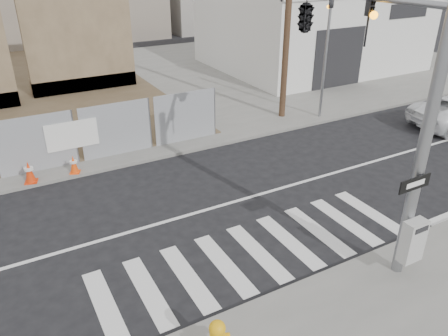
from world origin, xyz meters
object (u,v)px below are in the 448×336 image
signal_pole (340,54)px  traffic_cone_d (74,164)px  auto_shop (311,27)px  traffic_cone_c (29,172)px

signal_pole → traffic_cone_d: (-5.71, 6.27, -4.35)m
auto_shop → traffic_cone_d: bearing=-153.1°
auto_shop → traffic_cone_c: bearing=-154.9°
signal_pole → traffic_cone_c: bearing=138.7°
auto_shop → traffic_cone_c: (-18.64, -8.75, -2.04)m
traffic_cone_c → traffic_cone_d: bearing=0.0°
traffic_cone_c → traffic_cone_d: size_ratio=1.18×
auto_shop → traffic_cone_d: (-17.21, -8.75, -2.10)m
signal_pole → auto_shop: signal_pole is taller
auto_shop → traffic_cone_c: auto_shop is taller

